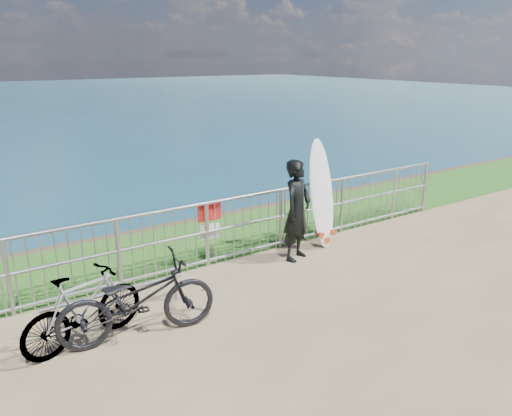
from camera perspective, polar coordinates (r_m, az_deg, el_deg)
grass_strip at (r=9.59m, az=-5.99°, el=-3.65°), size 120.00×120.00×0.00m
railing at (r=8.50m, az=-2.54°, el=-2.25°), size 10.06×0.10×1.13m
surfer at (r=8.47m, az=4.73°, el=-0.27°), size 0.75×0.64×1.74m
surfboard at (r=9.11m, az=7.53°, el=1.17°), size 0.52×0.46×1.98m
bicycle_near at (r=6.40m, az=-13.41°, el=-10.17°), size 2.04×0.94×1.03m
bicycle_far at (r=6.46m, az=-19.12°, el=-10.77°), size 1.65×0.83×0.95m
bike_rack at (r=7.01m, az=-15.72°, el=-9.51°), size 1.93×0.05×0.40m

